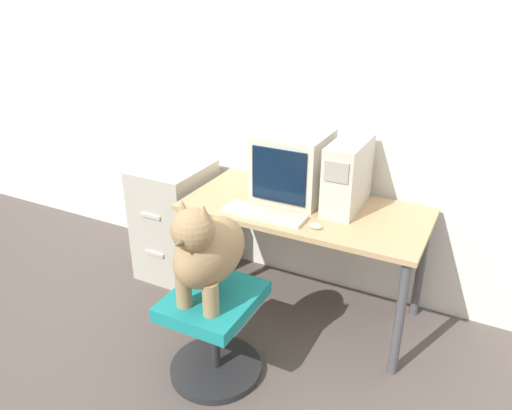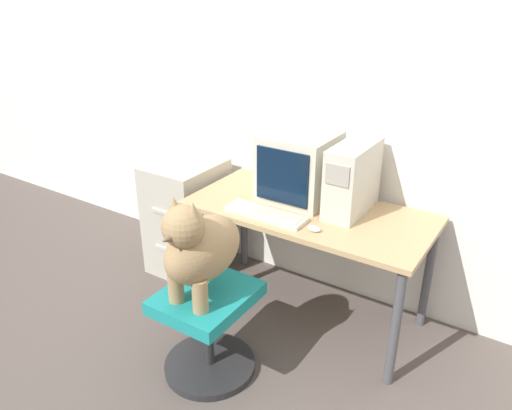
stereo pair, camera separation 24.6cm
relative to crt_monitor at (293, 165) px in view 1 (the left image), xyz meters
The scene contains 10 objects.
ground_plane 1.02m from the crt_monitor, 73.51° to the right, with size 12.00×12.00×0.00m, color #564C47.
wall_back 0.50m from the crt_monitor, 65.93° to the left, with size 8.00×0.05×2.60m.
desk 0.33m from the crt_monitor, 39.29° to the right, with size 1.39×0.67×0.72m.
crt_monitor is the anchor object (origin of this frame).
pc_tower 0.34m from the crt_monitor, ahead, with size 0.17×0.43×0.39m.
keyboard 0.37m from the crt_monitor, 94.89° to the right, with size 0.47×0.14×0.03m.
computer_mouse 0.47m from the crt_monitor, 49.97° to the right, with size 0.07×0.04×0.03m.
office_chair 1.04m from the crt_monitor, 94.23° to the right, with size 0.49×0.49×0.49m.
dog 0.87m from the crt_monitor, 94.05° to the right, with size 0.27×0.50×0.55m.
filing_cabinet 0.98m from the crt_monitor, behind, with size 0.42×0.52×0.79m.
Camera 1 is at (0.94, -2.10, 1.93)m, focal length 35.00 mm.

